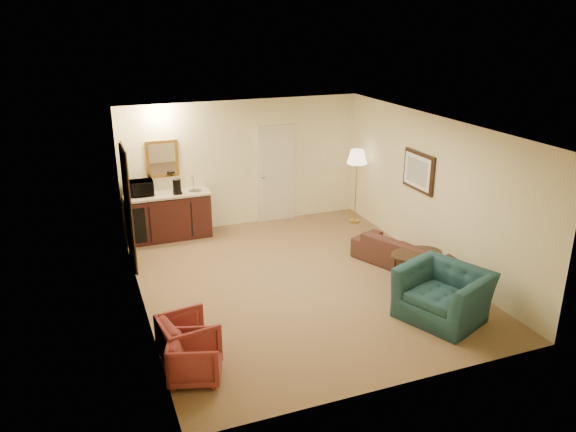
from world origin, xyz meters
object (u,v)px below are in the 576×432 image
(waste_bin, at_px, (203,227))
(floor_lamp, at_px, (356,186))
(sofa, at_px, (404,247))
(coffee_maker, at_px, (177,187))
(wetbar_cabinet, at_px, (169,216))
(teal_armchair, at_px, (444,286))
(microwave, at_px, (139,187))
(rose_chair_near, at_px, (195,356))
(rose_chair_far, at_px, (188,337))
(coffee_table, at_px, (416,267))

(waste_bin, bearing_deg, floor_lamp, -7.59)
(sofa, relative_size, floor_lamp, 1.15)
(coffee_maker, bearing_deg, sofa, -35.89)
(wetbar_cabinet, xyz_separation_m, coffee_maker, (0.19, -0.09, 0.61))
(teal_armchair, bearing_deg, floor_lamp, 147.61)
(floor_lamp, xyz_separation_m, microwave, (-4.35, 0.57, 0.31))
(sofa, height_order, floor_lamp, floor_lamp)
(sofa, relative_size, rose_chair_near, 2.89)
(rose_chair_far, bearing_deg, rose_chair_near, 171.42)
(teal_armchair, bearing_deg, rose_chair_far, -116.56)
(coffee_maker, bearing_deg, teal_armchair, -53.70)
(wetbar_cabinet, relative_size, rose_chair_near, 2.60)
(rose_chair_far, height_order, coffee_maker, coffee_maker)
(sofa, bearing_deg, coffee_maker, 27.79)
(teal_armchair, distance_m, rose_chair_near, 3.66)
(sofa, xyz_separation_m, microwave, (-4.10, 2.89, 0.74))
(sofa, bearing_deg, waste_bin, 23.47)
(wetbar_cabinet, distance_m, sofa, 4.57)
(wetbar_cabinet, bearing_deg, waste_bin, -6.15)
(floor_lamp, relative_size, microwave, 3.06)
(wetbar_cabinet, distance_m, rose_chair_near, 4.75)
(sofa, xyz_separation_m, coffee_maker, (-3.41, 2.73, 0.71))
(floor_lamp, bearing_deg, coffee_maker, 173.68)
(rose_chair_near, xyz_separation_m, floor_lamp, (4.35, 4.22, 0.48))
(wetbar_cabinet, distance_m, teal_armchair, 5.55)
(teal_armchair, distance_m, coffee_table, 1.21)
(sofa, xyz_separation_m, waste_bin, (-2.95, 2.75, -0.19))
(teal_armchair, bearing_deg, wetbar_cabinet, -168.06)
(wetbar_cabinet, bearing_deg, rose_chair_far, -96.60)
(rose_chair_far, distance_m, floor_lamp, 5.81)
(teal_armchair, relative_size, coffee_maker, 3.94)
(rose_chair_far, relative_size, microwave, 1.31)
(wetbar_cabinet, xyz_separation_m, rose_chair_near, (-0.50, -4.72, -0.15))
(rose_chair_far, bearing_deg, coffee_table, -85.75)
(floor_lamp, distance_m, coffee_maker, 3.69)
(sofa, height_order, coffee_maker, coffee_maker)
(teal_armchair, bearing_deg, microwave, -164.47)
(teal_armchair, relative_size, microwave, 2.26)
(teal_armchair, relative_size, rose_chair_far, 1.72)
(sofa, bearing_deg, floor_lamp, -29.69)
(rose_chair_far, xyz_separation_m, microwave, (0.00, 4.39, 0.76))
(rose_chair_far, relative_size, floor_lamp, 0.43)
(coffee_table, bearing_deg, floor_lamp, 82.21)
(rose_chair_near, height_order, microwave, microwave)
(teal_armchair, height_order, coffee_maker, coffee_maker)
(coffee_table, relative_size, microwave, 1.74)
(coffee_maker, bearing_deg, wetbar_cabinet, 157.16)
(coffee_maker, bearing_deg, microwave, 169.44)
(teal_armchair, relative_size, coffee_table, 1.30)
(coffee_table, bearing_deg, sofa, 75.99)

